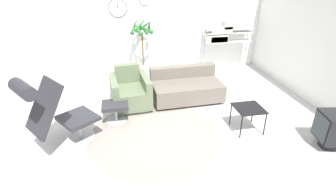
% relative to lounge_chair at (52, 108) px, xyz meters
% --- Properties ---
extents(ground_plane, '(12.00, 12.00, 0.00)m').
position_rel_lounge_chair_xyz_m(ground_plane, '(1.56, 0.25, -0.68)').
color(ground_plane, silver).
extents(wall_back, '(12.00, 0.09, 2.80)m').
position_rel_lounge_chair_xyz_m(wall_back, '(1.56, 3.05, 0.72)').
color(wall_back, white).
rests_on(wall_back, ground_plane).
extents(round_rug, '(2.15, 2.15, 0.01)m').
position_rel_lounge_chair_xyz_m(round_rug, '(1.46, 0.03, -0.68)').
color(round_rug, gray).
rests_on(round_rug, ground_plane).
extents(lounge_chair, '(1.12, 1.01, 1.17)m').
position_rel_lounge_chair_xyz_m(lounge_chair, '(0.00, 0.00, 0.00)').
color(lounge_chair, '#BCBCC1').
rests_on(lounge_chair, ground_plane).
extents(ottoman, '(0.45, 0.39, 0.35)m').
position_rel_lounge_chair_xyz_m(ottoman, '(0.86, 0.62, -0.43)').
color(ottoman, '#BCBCC1').
rests_on(ottoman, ground_plane).
extents(armchair_red, '(0.79, 0.87, 0.77)m').
position_rel_lounge_chair_xyz_m(armchair_red, '(1.15, 1.16, -0.39)').
color(armchair_red, silver).
rests_on(armchair_red, ground_plane).
extents(couch_low, '(1.42, 0.87, 0.63)m').
position_rel_lounge_chair_xyz_m(couch_low, '(2.30, 1.25, -0.44)').
color(couch_low, black).
rests_on(couch_low, ground_plane).
extents(side_table, '(0.45, 0.45, 0.42)m').
position_rel_lounge_chair_xyz_m(side_table, '(3.00, -0.08, -0.30)').
color(side_table, black).
rests_on(side_table, ground_plane).
extents(crt_television, '(0.49, 0.49, 0.56)m').
position_rel_lounge_chair_xyz_m(crt_television, '(4.04, -0.75, -0.37)').
color(crt_television, black).
rests_on(crt_television, ground_plane).
extents(potted_plant, '(0.62, 0.60, 1.44)m').
position_rel_lounge_chair_xyz_m(potted_plant, '(1.58, 2.64, 0.00)').
color(potted_plant, silver).
rests_on(potted_plant, ground_plane).
extents(shelf_unit, '(1.23, 0.28, 1.62)m').
position_rel_lounge_chair_xyz_m(shelf_unit, '(3.64, 2.75, 0.30)').
color(shelf_unit, '#BCBCC1').
rests_on(shelf_unit, ground_plane).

